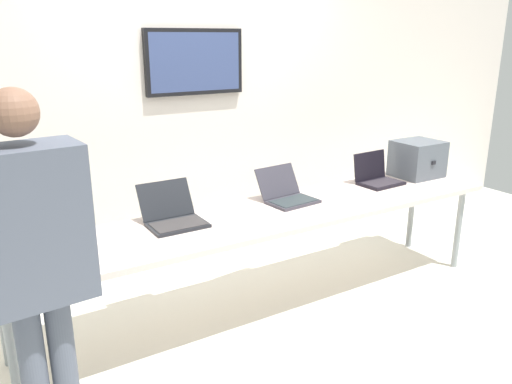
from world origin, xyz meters
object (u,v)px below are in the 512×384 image
workbench (272,217)px  laptop_station_0 (23,244)px  laptop_station_3 (377,177)px  laptop_station_1 (173,215)px  person (33,253)px  equipment_box (417,159)px  laptop_station_2 (287,194)px

workbench → laptop_station_0: laptop_station_0 is taller
laptop_station_0 → laptop_station_3: bearing=0.4°
laptop_station_0 → laptop_station_1: bearing=1.4°
laptop_station_0 → laptop_station_3: laptop_station_0 is taller
workbench → person: (-1.56, -0.62, 0.34)m
equipment_box → laptop_station_0: (-3.07, -0.01, -0.09)m
laptop_station_1 → laptop_station_2: (0.87, -0.00, -0.00)m
workbench → person: 1.72m
workbench → person: bearing=-158.3°
workbench → laptop_station_2: 0.28m
person → equipment_box: bearing=13.5°
laptop_station_3 → person: person is taller
workbench → laptop_station_1: 0.68m
equipment_box → person: 3.20m
workbench → person: size_ratio=2.12×
laptop_station_0 → laptop_station_1: (0.88, 0.02, -0.00)m
equipment_box → laptop_station_3: (-0.45, 0.01, -0.09)m
person → laptop_station_0: bearing=87.3°
workbench → laptop_station_0: size_ratio=10.17×
workbench → equipment_box: bearing=4.6°
workbench → equipment_box: (1.54, 0.12, 0.19)m
laptop_station_1 → laptop_station_2: 0.87m
laptop_station_0 → laptop_station_2: laptop_station_0 is taller
laptop_station_1 → workbench: bearing=-11.8°
laptop_station_1 → equipment_box: bearing=-0.3°
workbench → laptop_station_1: (-0.65, 0.14, 0.10)m
laptop_station_1 → laptop_station_2: laptop_station_1 is taller
equipment_box → laptop_station_2: 1.33m
laptop_station_0 → laptop_station_2: size_ratio=0.92×
equipment_box → laptop_station_0: 3.08m
workbench → laptop_station_3: laptop_station_3 is taller
laptop_station_0 → person: bearing=-92.7°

